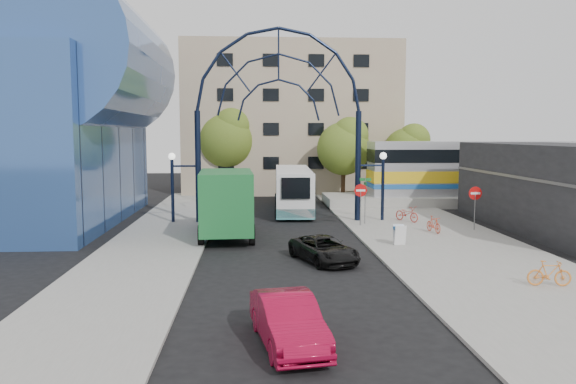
{
  "coord_description": "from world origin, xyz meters",
  "views": [
    {
      "loc": [
        -1.58,
        -20.94,
        5.59
      ],
      "look_at": [
        0.08,
        6.0,
        2.78
      ],
      "focal_mm": 35.0,
      "sensor_mm": 36.0,
      "label": 1
    }
  ],
  "objects": [
    {
      "name": "apartment_block",
      "position": [
        2.0,
        34.97,
        7.0
      ],
      "size": [
        20.0,
        12.1,
        14.0
      ],
      "color": "tan",
      "rests_on": "ground"
    },
    {
      "name": "red_sedan",
      "position": [
        -0.69,
        -6.6,
        0.67
      ],
      "size": [
        2.08,
        4.27,
        1.35
      ],
      "primitive_type": "imported",
      "rotation": [
        0.0,
        0.0,
        0.16
      ],
      "color": "maroon",
      "rests_on": "ground"
    },
    {
      "name": "black_suv",
      "position": [
        1.47,
        3.0,
        0.56
      ],
      "size": [
        3.16,
        4.44,
        1.12
      ],
      "primitive_type": "imported",
      "rotation": [
        0.0,
        0.0,
        0.36
      ],
      "color": "black",
      "rests_on": "ground"
    },
    {
      "name": "transit_hall",
      "position": [
        -15.3,
        15.0,
        6.7
      ],
      "size": [
        16.5,
        18.0,
        14.5
      ],
      "color": "#315598",
      "rests_on": "ground"
    },
    {
      "name": "bike_near_b",
      "position": [
        8.4,
        9.3,
        0.57
      ],
      "size": [
        0.71,
        1.56,
        0.91
      ],
      "primitive_type": "imported",
      "rotation": [
        0.0,
        0.0,
        0.2
      ],
      "color": "#D14329",
      "rests_on": "sidewalk_east"
    },
    {
      "name": "ground",
      "position": [
        0.0,
        0.0,
        0.0
      ],
      "size": [
        120.0,
        120.0,
        0.0
      ],
      "primitive_type": "plane",
      "color": "black",
      "rests_on": "ground"
    },
    {
      "name": "bike_far_b",
      "position": [
        9.03,
        -1.81,
        0.59
      ],
      "size": [
        1.6,
        0.69,
        0.93
      ],
      "primitive_type": "imported",
      "rotation": [
        0.0,
        0.0,
        1.41
      ],
      "color": "orange",
      "rests_on": "sidewalk_east"
    },
    {
      "name": "tree_north_a",
      "position": [
        6.12,
        25.93,
        4.61
      ],
      "size": [
        4.48,
        4.48,
        7.0
      ],
      "color": "#382314",
      "rests_on": "ground"
    },
    {
      "name": "plaza_west",
      "position": [
        -6.5,
        6.0,
        0.06
      ],
      "size": [
        5.0,
        50.0,
        0.12
      ],
      "primitive_type": "cube",
      "color": "gray",
      "rests_on": "ground"
    },
    {
      "name": "green_truck",
      "position": [
        -3.05,
        9.17,
        1.82
      ],
      "size": [
        3.08,
        7.35,
        3.65
      ],
      "rotation": [
        0.0,
        0.0,
        0.05
      ],
      "color": "black",
      "rests_on": "ground"
    },
    {
      "name": "do_not_enter_sign",
      "position": [
        11.0,
        10.0,
        1.98
      ],
      "size": [
        0.76,
        0.07,
        2.48
      ],
      "color": "slate",
      "rests_on": "sidewalk_east"
    },
    {
      "name": "gateway_arch",
      "position": [
        0.0,
        14.0,
        8.56
      ],
      "size": [
        13.64,
        0.44,
        12.1
      ],
      "color": "black",
      "rests_on": "ground"
    },
    {
      "name": "sidewalk_east",
      "position": [
        8.0,
        4.0,
        0.06
      ],
      "size": [
        8.0,
        56.0,
        0.12
      ],
      "primitive_type": "cube",
      "color": "gray",
      "rests_on": "ground"
    },
    {
      "name": "commercial_block_east",
      "position": [
        16.0,
        10.0,
        2.5
      ],
      "size": [
        6.0,
        16.0,
        5.0
      ],
      "primitive_type": "cube",
      "color": "black",
      "rests_on": "ground"
    },
    {
      "name": "bike_near_a",
      "position": [
        8.0,
        13.29,
        0.61
      ],
      "size": [
        1.51,
        1.92,
        0.97
      ],
      "primitive_type": "imported",
      "rotation": [
        0.0,
        0.0,
        0.54
      ],
      "color": "red",
      "rests_on": "sidewalk_east"
    },
    {
      "name": "train_car",
      "position": [
        20.0,
        22.0,
        2.9
      ],
      "size": [
        25.1,
        3.05,
        4.2
      ],
      "color": "#B7B7BC",
      "rests_on": "train_platform"
    },
    {
      "name": "city_bus",
      "position": [
        1.28,
        19.42,
        1.6
      ],
      "size": [
        2.98,
        11.22,
        3.05
      ],
      "rotation": [
        0.0,
        0.0,
        -0.04
      ],
      "color": "white",
      "rests_on": "ground"
    },
    {
      "name": "sandwich_board",
      "position": [
        5.6,
        5.98,
        0.74
      ],
      "size": [
        0.55,
        0.61,
        0.99
      ],
      "color": "white",
      "rests_on": "sidewalk_east"
    },
    {
      "name": "tree_north_b",
      "position": [
        -3.88,
        29.93,
        5.27
      ],
      "size": [
        5.12,
        5.12,
        8.0
      ],
      "color": "#382314",
      "rests_on": "ground"
    },
    {
      "name": "stop_sign",
      "position": [
        4.8,
        12.0,
        1.99
      ],
      "size": [
        0.8,
        0.07,
        2.5
      ],
      "color": "slate",
      "rests_on": "sidewalk_east"
    },
    {
      "name": "tree_north_c",
      "position": [
        12.12,
        27.93,
        4.28
      ],
      "size": [
        4.16,
        4.16,
        6.5
      ],
      "color": "#382314",
      "rests_on": "ground"
    },
    {
      "name": "street_name_sign",
      "position": [
        5.2,
        12.6,
        2.13
      ],
      "size": [
        0.7,
        0.7,
        2.8
      ],
      "color": "slate",
      "rests_on": "sidewalk_east"
    },
    {
      "name": "train_platform",
      "position": [
        20.0,
        22.0,
        0.4
      ],
      "size": [
        32.0,
        5.0,
        0.8
      ],
      "primitive_type": "cube",
      "color": "gray",
      "rests_on": "ground"
    }
  ]
}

